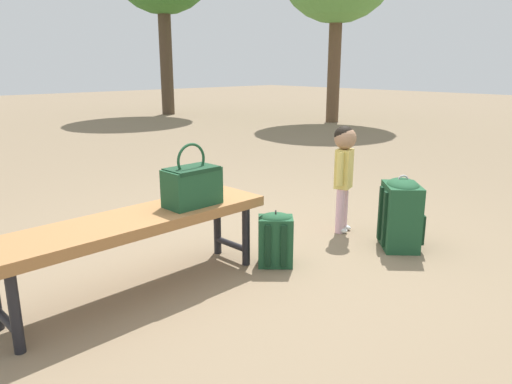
% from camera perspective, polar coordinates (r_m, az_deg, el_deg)
% --- Properties ---
extents(ground_plane, '(40.00, 40.00, 0.00)m').
position_cam_1_polar(ground_plane, '(3.22, 0.32, -8.04)').
color(ground_plane, '#7F6B51').
rests_on(ground_plane, ground).
extents(park_bench, '(1.61, 0.45, 0.45)m').
position_cam_1_polar(park_bench, '(2.73, -14.02, -3.95)').
color(park_bench, '#9E6B3D').
rests_on(park_bench, ground).
extents(handbag, '(0.32, 0.19, 0.37)m').
position_cam_1_polar(handbag, '(2.83, -7.55, 0.90)').
color(handbag, '#1E4C2D').
rests_on(handbag, park_bench).
extents(child_standing, '(0.21, 0.17, 0.82)m').
position_cam_1_polar(child_standing, '(3.68, 10.33, 3.42)').
color(child_standing, '#E5B2C6').
rests_on(child_standing, ground).
extents(backpack_large, '(0.38, 0.38, 0.52)m').
position_cam_1_polar(backpack_large, '(3.50, 16.71, -2.26)').
color(backpack_large, '#1E4C2D').
rests_on(backpack_large, ground).
extents(backpack_small, '(0.27, 0.27, 0.37)m').
position_cam_1_polar(backpack_small, '(3.09, 2.31, -5.40)').
color(backpack_small, '#1E4C2D').
rests_on(backpack_small, ground).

